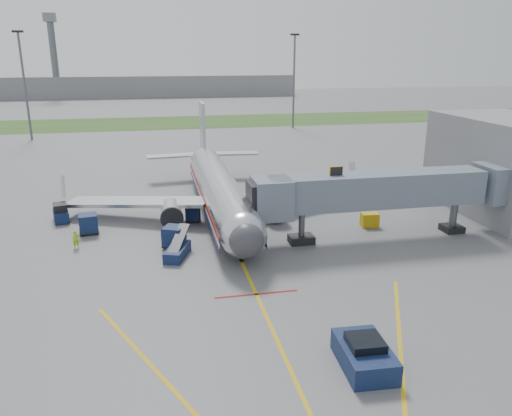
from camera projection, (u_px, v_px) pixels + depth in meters
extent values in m
plane|color=#565659|center=(246.00, 271.00, 39.04)|extent=(400.00, 400.00, 0.00)
cube|color=#2D4C1E|center=(179.00, 122.00, 123.18)|extent=(300.00, 25.00, 0.01)
cube|color=gold|center=(251.00, 282.00, 37.17)|extent=(0.25, 50.00, 0.01)
cube|color=maroon|center=(256.00, 294.00, 35.30)|extent=(6.00, 0.25, 0.01)
cube|color=gold|center=(179.00, 396.00, 24.78)|extent=(9.52, 20.04, 0.01)
cube|color=gold|center=(402.00, 367.00, 27.11)|extent=(9.52, 20.04, 0.01)
cylinder|color=silver|center=(219.00, 189.00, 52.26)|extent=(3.80, 28.00, 3.80)
sphere|color=silver|center=(243.00, 234.00, 39.17)|extent=(3.80, 3.80, 3.80)
sphere|color=#38383D|center=(246.00, 240.00, 37.96)|extent=(2.74, 2.74, 2.74)
cube|color=black|center=(244.00, 230.00, 38.63)|extent=(2.20, 1.20, 0.55)
cone|color=silver|center=(203.00, 158.00, 67.69)|extent=(3.80, 5.00, 3.80)
cube|color=#B7BAC1|center=(203.00, 129.00, 66.03)|extent=(0.35, 4.20, 7.00)
cube|color=#B7BAC1|center=(137.00, 202.00, 50.88)|extent=(15.10, 8.59, 1.13)
cube|color=#B7BAC1|center=(297.00, 193.00, 54.18)|extent=(15.10, 8.59, 1.13)
cylinder|color=silver|center=(171.00, 213.00, 48.85)|extent=(2.10, 3.60, 2.10)
cylinder|color=silver|center=(274.00, 207.00, 50.87)|extent=(2.10, 3.60, 2.10)
cube|color=maroon|center=(238.00, 191.00, 52.74)|extent=(0.05, 28.00, 0.45)
cube|color=navy|center=(238.00, 199.00, 53.00)|extent=(0.05, 28.00, 0.35)
cylinder|color=black|center=(241.00, 258.00, 40.82)|extent=(0.28, 0.70, 0.70)
cylinder|color=black|center=(195.00, 210.00, 52.89)|extent=(0.50, 1.00, 1.00)
cylinder|color=black|center=(243.00, 207.00, 53.90)|extent=(0.50, 1.00, 1.00)
cube|color=slate|center=(377.00, 189.00, 44.87)|extent=(20.00, 3.00, 3.00)
cube|color=slate|center=(271.00, 198.00, 43.03)|extent=(3.20, 3.60, 3.40)
cube|color=black|center=(258.00, 198.00, 42.79)|extent=(1.60, 3.00, 2.80)
cube|color=#CD9C0C|center=(336.00, 172.00, 43.56)|extent=(1.20, 0.15, 1.00)
cylinder|color=#595B60|center=(302.00, 227.00, 44.42)|extent=(0.56, 0.56, 3.10)
cube|color=black|center=(301.00, 239.00, 44.77)|extent=(2.20, 1.60, 0.70)
cylinder|color=#595B60|center=(453.00, 216.00, 47.33)|extent=(0.70, 0.70, 3.10)
cube|color=black|center=(452.00, 228.00, 47.70)|extent=(1.80, 1.80, 0.60)
cube|color=slate|center=(495.00, 183.00, 47.20)|extent=(3.00, 4.00, 3.40)
cube|color=slate|center=(507.00, 165.00, 52.73)|extent=(10.00, 16.00, 10.00)
cylinder|color=#595B60|center=(25.00, 88.00, 95.69)|extent=(0.44, 0.44, 20.00)
cube|color=black|center=(18.00, 31.00, 92.66)|extent=(2.00, 0.40, 0.40)
cylinder|color=#595B60|center=(294.00, 83.00, 111.04)|extent=(0.44, 0.44, 20.00)
cube|color=black|center=(295.00, 34.00, 108.01)|extent=(2.00, 0.40, 0.40)
cube|color=slate|center=(141.00, 86.00, 194.85)|extent=(120.00, 14.00, 8.00)
cylinder|color=#595B60|center=(54.00, 60.00, 181.38)|extent=(2.40, 2.40, 28.00)
cube|color=slate|center=(49.00, 17.00, 177.08)|extent=(4.00, 4.00, 3.00)
cube|color=#0C1A35|center=(364.00, 356.00, 27.00)|extent=(2.74, 4.26, 1.26)
cube|color=black|center=(365.00, 343.00, 26.76)|extent=(1.93, 1.93, 0.57)
cylinder|color=black|center=(355.00, 378.00, 25.49)|extent=(0.30, 0.93, 0.92)
cylinder|color=black|center=(393.00, 374.00, 25.79)|extent=(0.30, 0.93, 0.92)
cylinder|color=black|center=(337.00, 345.00, 28.31)|extent=(0.30, 0.93, 0.92)
cylinder|color=black|center=(372.00, 342.00, 28.61)|extent=(0.30, 0.93, 0.92)
cube|color=#0C1A35|center=(61.00, 216.00, 50.49)|extent=(1.96, 2.91, 1.07)
cube|color=black|center=(60.00, 207.00, 50.22)|extent=(1.63, 1.95, 0.75)
cylinder|color=black|center=(57.00, 222.00, 49.54)|extent=(0.35, 0.57, 0.53)
cylinder|color=black|center=(68.00, 221.00, 49.97)|extent=(0.35, 0.57, 0.53)
cylinder|color=black|center=(55.00, 217.00, 51.20)|extent=(0.35, 0.57, 0.53)
cylinder|color=black|center=(66.00, 215.00, 51.63)|extent=(0.35, 0.57, 0.53)
cube|color=#0C1A35|center=(174.00, 236.00, 43.63)|extent=(2.24, 2.24, 1.69)
cube|color=black|center=(175.00, 245.00, 43.88)|extent=(2.32, 2.32, 0.13)
cylinder|color=black|center=(165.00, 247.00, 43.42)|extent=(0.35, 0.38, 0.31)
cylinder|color=black|center=(179.00, 249.00, 43.14)|extent=(0.35, 0.38, 0.31)
cylinder|color=black|center=(170.00, 242.00, 44.64)|extent=(0.35, 0.38, 0.31)
cylinder|color=black|center=(184.00, 243.00, 44.36)|extent=(0.35, 0.38, 0.31)
cube|color=#0C1A35|center=(193.00, 213.00, 50.48)|extent=(1.63, 1.63, 1.35)
cube|color=black|center=(193.00, 219.00, 50.68)|extent=(1.68, 1.68, 0.10)
cylinder|color=black|center=(187.00, 221.00, 50.21)|extent=(0.24, 0.28, 0.24)
cylinder|color=black|center=(198.00, 222.00, 50.18)|extent=(0.24, 0.28, 0.24)
cylinder|color=black|center=(189.00, 218.00, 51.21)|extent=(0.24, 0.28, 0.24)
cylinder|color=black|center=(199.00, 218.00, 51.17)|extent=(0.24, 0.28, 0.24)
cube|color=#0C1A35|center=(88.00, 223.00, 46.97)|extent=(1.91, 1.91, 1.68)
cube|color=black|center=(89.00, 231.00, 47.22)|extent=(1.97, 1.97, 0.13)
cylinder|color=black|center=(82.00, 235.00, 46.43)|extent=(0.28, 0.34, 0.30)
cylinder|color=black|center=(97.00, 233.00, 46.87)|extent=(0.28, 0.34, 0.30)
cylinder|color=black|center=(82.00, 230.00, 47.59)|extent=(0.28, 0.34, 0.30)
cylinder|color=black|center=(96.00, 229.00, 48.03)|extent=(0.28, 0.34, 0.30)
cube|color=#0C1A35|center=(177.00, 252.00, 41.66)|extent=(2.54, 3.86, 0.90)
cube|color=black|center=(179.00, 239.00, 41.85)|extent=(2.22, 4.10, 1.41)
cylinder|color=black|center=(167.00, 259.00, 40.55)|extent=(0.40, 0.60, 0.56)
cylinder|color=black|center=(179.00, 260.00, 40.41)|extent=(0.40, 0.60, 0.56)
cylinder|color=black|center=(176.00, 248.00, 43.01)|extent=(0.40, 0.60, 0.56)
cylinder|color=black|center=(187.00, 248.00, 42.87)|extent=(0.40, 0.60, 0.56)
cube|color=#CD9C0C|center=(370.00, 220.00, 49.02)|extent=(1.75, 1.25, 1.33)
cylinder|color=black|center=(364.00, 225.00, 49.10)|extent=(0.25, 0.35, 0.33)
cylinder|color=black|center=(375.00, 224.00, 49.23)|extent=(0.25, 0.35, 0.33)
imported|color=#94C417|center=(76.00, 240.00, 43.41)|extent=(0.67, 0.53, 1.60)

